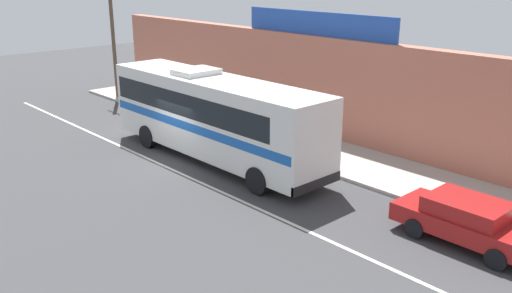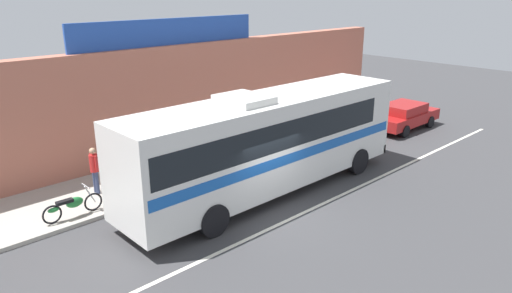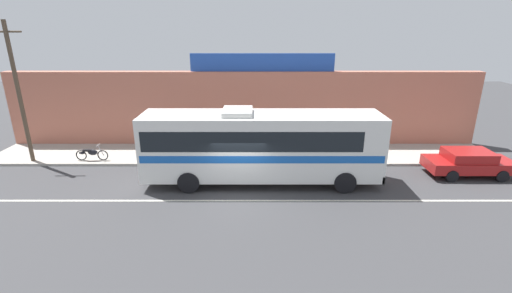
{
  "view_description": "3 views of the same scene",
  "coord_description": "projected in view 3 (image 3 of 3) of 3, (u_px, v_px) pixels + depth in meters",
  "views": [
    {
      "loc": [
        18.59,
        -12.52,
        7.9
      ],
      "look_at": [
        3.81,
        1.07,
        1.31
      ],
      "focal_mm": 38.59,
      "sensor_mm": 36.0,
      "label": 1
    },
    {
      "loc": [
        -10.2,
        -10.1,
        7.18
      ],
      "look_at": [
        1.1,
        1.91,
        1.59
      ],
      "focal_mm": 33.28,
      "sensor_mm": 36.0,
      "label": 2
    },
    {
      "loc": [
        0.8,
        -15.48,
        7.61
      ],
      "look_at": [
        0.77,
        1.04,
        1.98
      ],
      "focal_mm": 25.27,
      "sensor_mm": 36.0,
      "label": 3
    }
  ],
  "objects": [
    {
      "name": "intercity_bus",
      "position": [
        261.0,
        144.0,
        17.6
      ],
      "size": [
        11.57,
        2.61,
        3.78
      ],
      "color": "silver",
      "rests_on": "ground_plane"
    },
    {
      "name": "sidewalk_slab",
      "position": [
        244.0,
        154.0,
        22.01
      ],
      "size": [
        30.0,
        3.6,
        0.14
      ],
      "primitive_type": "cube",
      "color": "#A8A399",
      "rests_on": "ground_plane"
    },
    {
      "name": "motorcycle_green",
      "position": [
        154.0,
        154.0,
        20.62
      ],
      "size": [
        1.96,
        0.56,
        0.94
      ],
      "color": "black",
      "rests_on": "sidewalk_slab"
    },
    {
      "name": "utility_pole",
      "position": [
        19.0,
        92.0,
        19.51
      ],
      "size": [
        1.6,
        0.22,
        7.7
      ],
      "color": "brown",
      "rests_on": "sidewalk_slab"
    },
    {
      "name": "motorcycle_black",
      "position": [
        92.0,
        153.0,
        20.68
      ],
      "size": [
        1.86,
        0.56,
        0.94
      ],
      "color": "black",
      "rests_on": "sidewalk_slab"
    },
    {
      "name": "storefront_billboard",
      "position": [
        263.0,
        62.0,
        22.34
      ],
      "size": [
        8.97,
        0.12,
        1.1
      ],
      "primitive_type": "cube",
      "color": "#234CAD",
      "rests_on": "storefront_facade"
    },
    {
      "name": "ground_plane",
      "position": [
        240.0,
        193.0,
        17.11
      ],
      "size": [
        70.0,
        70.0,
        0.0
      ],
      "primitive_type": "plane",
      "color": "#3A3A3D"
    },
    {
      "name": "pedestrian_far_left",
      "position": [
        182.0,
        138.0,
        21.64
      ],
      "size": [
        0.3,
        0.48,
        1.7
      ],
      "color": "navy",
      "rests_on": "sidewalk_slab"
    },
    {
      "name": "road_center_stripe",
      "position": [
        239.0,
        201.0,
        16.35
      ],
      "size": [
        30.0,
        0.14,
        0.01
      ],
      "primitive_type": "cube",
      "color": "silver",
      "rests_on": "ground_plane"
    },
    {
      "name": "storefront_facade",
      "position": [
        244.0,
        109.0,
        23.29
      ],
      "size": [
        30.0,
        0.7,
        4.8
      ],
      "primitive_type": "cube",
      "color": "#B26651",
      "rests_on": "ground_plane"
    },
    {
      "name": "parked_car",
      "position": [
        469.0,
        162.0,
        18.87
      ],
      "size": [
        4.37,
        1.9,
        1.37
      ],
      "color": "maroon",
      "rests_on": "ground_plane"
    }
  ]
}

